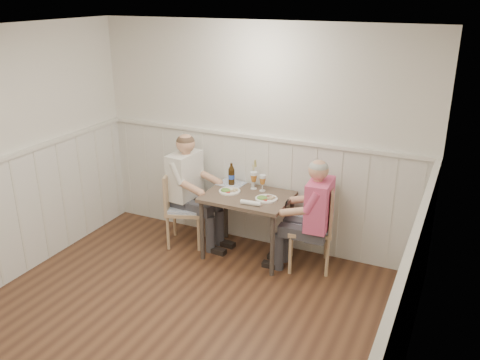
{
  "coord_description": "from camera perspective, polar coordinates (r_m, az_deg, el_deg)",
  "views": [
    {
      "loc": [
        2.2,
        -2.93,
        2.91
      ],
      "look_at": [
        0.06,
        1.64,
        1.0
      ],
      "focal_mm": 38.0,
      "sensor_mm": 36.0,
      "label": 1
    }
  ],
  "objects": [
    {
      "name": "wainscot",
      "position": [
        4.78,
        -5.58,
        -7.05
      ],
      "size": [
        4.0,
        4.49,
        1.34
      ],
      "color": "silver",
      "rests_on": "ground"
    },
    {
      "name": "grass_vase",
      "position": [
        5.84,
        1.48,
        0.68
      ],
      "size": [
        0.04,
        0.04,
        0.35
      ],
      "color": "silver",
      "rests_on": "dining_table"
    },
    {
      "name": "plate_man",
      "position": [
        5.54,
        2.88,
        -2.02
      ],
      "size": [
        0.25,
        0.25,
        0.06
      ],
      "color": "white",
      "rests_on": "dining_table"
    },
    {
      "name": "room_shell",
      "position": [
        3.92,
        -11.07,
        -0.46
      ],
      "size": [
        4.04,
        4.54,
        2.6
      ],
      "color": "silver",
      "rests_on": "ground"
    },
    {
      "name": "man_in_pink",
      "position": [
        5.47,
        8.33,
        -5.11
      ],
      "size": [
        0.62,
        0.43,
        1.31
      ],
      "color": "#3F3F47",
      "rests_on": "ground"
    },
    {
      "name": "plate_diner",
      "position": [
        5.74,
        -1.31,
        -1.17
      ],
      "size": [
        0.24,
        0.24,
        0.06
      ],
      "color": "white",
      "rests_on": "dining_table"
    },
    {
      "name": "beer_glass_a",
      "position": [
        5.73,
        2.55,
        -0.05
      ],
      "size": [
        0.08,
        0.08,
        0.19
      ],
      "color": "silver",
      "rests_on": "dining_table"
    },
    {
      "name": "chair_right",
      "position": [
        5.57,
        8.5,
        -4.84
      ],
      "size": [
        0.57,
        0.57,
        0.97
      ],
      "color": "tan",
      "rests_on": "ground"
    },
    {
      "name": "dining_table",
      "position": [
        5.69,
        0.85,
        -2.64
      ],
      "size": [
        0.95,
        0.7,
        0.75
      ],
      "color": "#4D4138",
      "rests_on": "ground"
    },
    {
      "name": "beer_bottle",
      "position": [
        5.92,
        -0.96,
        0.53
      ],
      "size": [
        0.07,
        0.07,
        0.26
      ],
      "color": "black",
      "rests_on": "dining_table"
    },
    {
      "name": "gingham_mat",
      "position": [
        5.98,
        -0.99,
        -0.4
      ],
      "size": [
        0.32,
        0.27,
        0.01
      ],
      "color": "#6178A9",
      "rests_on": "dining_table"
    },
    {
      "name": "ground_plane",
      "position": [
        4.68,
        -9.74,
        -18.07
      ],
      "size": [
        4.5,
        4.5,
        0.0
      ],
      "primitive_type": "plane",
      "color": "#462A1B"
    },
    {
      "name": "rolled_napkin",
      "position": [
        5.39,
        1.21,
        -2.59
      ],
      "size": [
        0.23,
        0.06,
        0.05
      ],
      "color": "white",
      "rests_on": "dining_table"
    },
    {
      "name": "beer_glass_b",
      "position": [
        5.79,
        1.55,
        0.28
      ],
      "size": [
        0.08,
        0.08,
        0.21
      ],
      "color": "silver",
      "rests_on": "dining_table"
    },
    {
      "name": "diner_cream",
      "position": [
        6.08,
        -5.8,
        -1.93
      ],
      "size": [
        0.66,
        0.46,
        1.38
      ],
      "color": "#3F3F47",
      "rests_on": "ground"
    },
    {
      "name": "chair_left",
      "position": [
        6.08,
        -6.67,
        -2.86
      ],
      "size": [
        0.55,
        0.55,
        0.9
      ],
      "color": "tan",
      "rests_on": "ground"
    }
  ]
}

